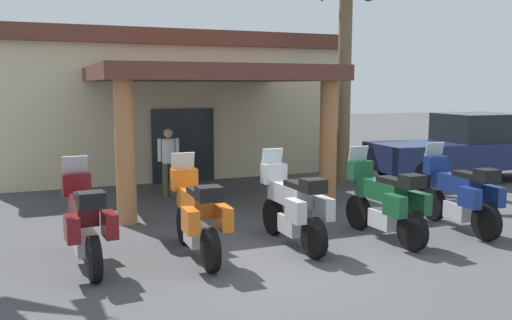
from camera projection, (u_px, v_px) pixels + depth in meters
The scene contains 10 objects.
ground_plane at pixel (278, 255), 8.96m from camera, with size 80.00×80.00×0.00m, color #424244.
motel_building at pixel (164, 102), 17.73m from camera, with size 10.91×10.45×4.32m.
motorcycle_maroon at pixel (85, 222), 8.30m from camera, with size 0.75×2.21×1.61m.
motorcycle_orange at pixel (197, 215), 8.75m from camera, with size 0.72×2.21×1.61m.
motorcycle_silver at pixel (293, 206), 9.38m from camera, with size 0.73×2.21×1.61m.
motorcycle_green at pixel (385, 201), 9.77m from camera, with size 0.74×2.21×1.61m.
motorcycle_blue at pixel (460, 194), 10.42m from camera, with size 0.71×2.21×1.61m.
pedestrian at pixel (169, 157), 13.61m from camera, with size 0.53×0.32×1.70m.
pickup_truck_navy at pixel (462, 149), 15.84m from camera, with size 5.23×2.02×1.95m.
palm_tree_near_portico at pixel (345, 15), 14.82m from camera, with size 2.68×2.77×6.38m.
Camera 1 is at (-3.23, -8.06, 2.74)m, focal length 38.44 mm.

